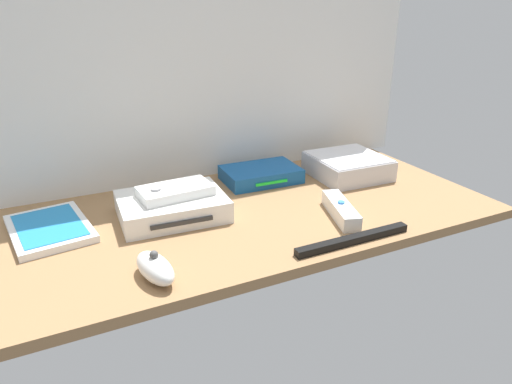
# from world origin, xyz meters

# --- Properties ---
(ground_plane) EXTENTS (1.00, 0.48, 0.02)m
(ground_plane) POSITION_xyz_m (0.00, 0.00, -0.01)
(ground_plane) COLOR #936D47
(ground_plane) RESTS_ON ground
(back_wall) EXTENTS (1.10, 0.01, 0.64)m
(back_wall) POSITION_xyz_m (0.00, 0.25, 0.32)
(back_wall) COLOR white
(back_wall) RESTS_ON ground
(game_console) EXTENTS (0.22, 0.17, 0.04)m
(game_console) POSITION_xyz_m (-0.17, 0.05, 0.02)
(game_console) COLOR white
(game_console) RESTS_ON ground_plane
(mini_computer) EXTENTS (0.18, 0.18, 0.05)m
(mini_computer) POSITION_xyz_m (0.30, 0.08, 0.03)
(mini_computer) COLOR silver
(mini_computer) RESTS_ON ground_plane
(game_case) EXTENTS (0.16, 0.21, 0.02)m
(game_case) POSITION_xyz_m (-0.40, 0.08, 0.01)
(game_case) COLOR white
(game_case) RESTS_ON ground_plane
(network_router) EXTENTS (0.18, 0.13, 0.03)m
(network_router) POSITION_xyz_m (0.08, 0.15, 0.02)
(network_router) COLOR #145193
(network_router) RESTS_ON ground_plane
(remote_wand) EXTENTS (0.08, 0.15, 0.03)m
(remote_wand) POSITION_xyz_m (0.14, -0.11, 0.02)
(remote_wand) COLOR white
(remote_wand) RESTS_ON ground_plane
(remote_nunchuk) EXTENTS (0.06, 0.11, 0.05)m
(remote_nunchuk) POSITION_xyz_m (-0.26, -0.17, 0.02)
(remote_nunchuk) COLOR white
(remote_nunchuk) RESTS_ON ground_plane
(remote_classic_pad) EXTENTS (0.15, 0.09, 0.02)m
(remote_classic_pad) POSITION_xyz_m (-0.16, 0.05, 0.05)
(remote_classic_pad) COLOR white
(remote_classic_pad) RESTS_ON game_console
(sensor_bar) EXTENTS (0.24, 0.02, 0.01)m
(sensor_bar) POSITION_xyz_m (0.09, -0.21, 0.01)
(sensor_bar) COLOR black
(sensor_bar) RESTS_ON ground_plane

